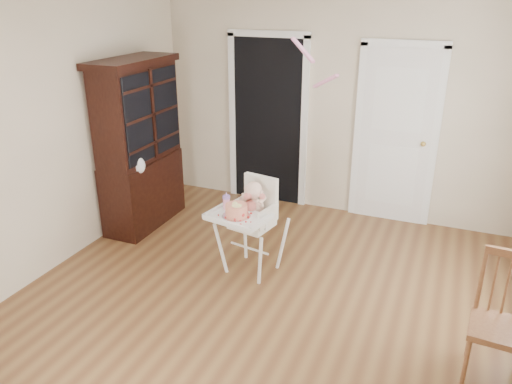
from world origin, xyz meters
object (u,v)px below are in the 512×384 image
at_px(cake, 236,211).
at_px(sippy_cup, 226,202).
at_px(china_cabinet, 140,145).
at_px(dining_chair, 500,324).
at_px(high_chair, 252,215).

height_order(cake, sippy_cup, sippy_cup).
xyz_separation_m(china_cabinet, dining_chair, (3.82, -1.22, -0.53)).
bearing_deg(high_chair, cake, -92.96).
bearing_deg(cake, dining_chair, -11.43).
bearing_deg(china_cabinet, high_chair, -18.28).
xyz_separation_m(cake, china_cabinet, (-1.57, 0.77, 0.23)).
height_order(high_chair, china_cabinet, china_cabinet).
xyz_separation_m(sippy_cup, dining_chair, (2.41, -0.58, -0.31)).
relative_size(high_chair, china_cabinet, 0.51).
distance_m(sippy_cup, china_cabinet, 1.56).
height_order(cake, dining_chair, dining_chair).
xyz_separation_m(cake, sippy_cup, (-0.16, 0.12, 0.01)).
bearing_deg(china_cabinet, cake, -26.03).
distance_m(high_chair, china_cabinet, 1.75).
relative_size(high_chair, sippy_cup, 5.72).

